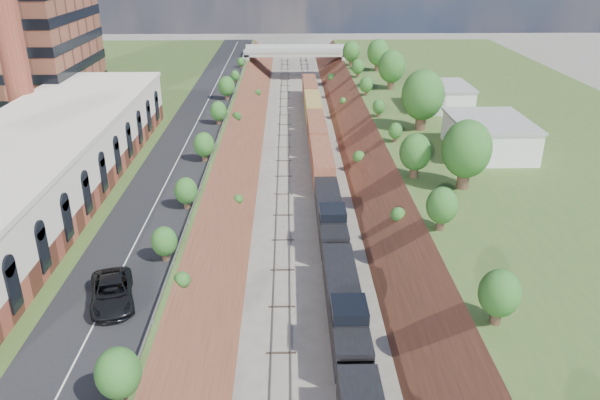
{
  "coord_description": "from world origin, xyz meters",
  "views": [
    {
      "loc": [
        -1.91,
        -18.46,
        29.17
      ],
      "look_at": [
        -0.79,
        34.76,
        6.0
      ],
      "focal_mm": 35.0,
      "sensor_mm": 36.0,
      "label": 1
    }
  ],
  "objects": [
    {
      "name": "road",
      "position": [
        -15.5,
        60.0,
        5.05
      ],
      "size": [
        8.0,
        180.0,
        0.1
      ],
      "primitive_type": "cube",
      "color": "black",
      "rests_on": "platform_left"
    },
    {
      "name": "white_building_near",
      "position": [
        23.5,
        52.0,
        7.0
      ],
      "size": [
        9.0,
        12.0,
        4.0
      ],
      "primitive_type": "cube",
      "color": "silver",
      "rests_on": "platform_right"
    },
    {
      "name": "tree_right_large",
      "position": [
        17.0,
        40.0,
        9.38
      ],
      "size": [
        5.25,
        5.25,
        7.61
      ],
      "color": "#473323",
      "rests_on": "platform_right"
    },
    {
      "name": "freight_train",
      "position": [
        2.6,
        54.19,
        2.38
      ],
      "size": [
        2.73,
        110.87,
        4.55
      ],
      "color": "black",
      "rests_on": "ground"
    },
    {
      "name": "commercial_building",
      "position": [
        -28.0,
        38.0,
        8.51
      ],
      "size": [
        14.3,
        62.3,
        7.0
      ],
      "color": "brown",
      "rests_on": "platform_left"
    },
    {
      "name": "guardrail",
      "position": [
        -11.4,
        59.8,
        5.55
      ],
      "size": [
        0.1,
        171.0,
        0.7
      ],
      "color": "#99999E",
      "rests_on": "platform_left"
    },
    {
      "name": "overpass",
      "position": [
        0.0,
        122.0,
        4.92
      ],
      "size": [
        24.5,
        8.3,
        7.4
      ],
      "color": "gray",
      "rests_on": "ground"
    },
    {
      "name": "suv",
      "position": [
        -14.87,
        18.18,
        5.99
      ],
      "size": [
        4.58,
        6.99,
        1.79
      ],
      "primitive_type": "imported",
      "rotation": [
        0.0,
        0.0,
        0.27
      ],
      "color": "black",
      "rests_on": "road"
    },
    {
      "name": "white_building_far",
      "position": [
        23.0,
        74.0,
        6.8
      ],
      "size": [
        8.0,
        10.0,
        3.6
      ],
      "primitive_type": "cube",
      "color": "silver",
      "rests_on": "platform_right"
    },
    {
      "name": "tree_left_crest",
      "position": [
        -11.8,
        20.0,
        7.04
      ],
      "size": [
        2.45,
        2.45,
        3.55
      ],
      "color": "#473323",
      "rests_on": "platform_left"
    },
    {
      "name": "embankment_left",
      "position": [
        -11.0,
        60.0,
        0.0
      ],
      "size": [
        10.0,
        180.0,
        10.0
      ],
      "primitive_type": "cube",
      "rotation": [
        0.0,
        0.79,
        0.0
      ],
      "color": "brown",
      "rests_on": "ground"
    },
    {
      "name": "embankment_right",
      "position": [
        11.0,
        60.0,
        0.0
      ],
      "size": [
        10.0,
        180.0,
        10.0
      ],
      "primitive_type": "cube",
      "rotation": [
        0.0,
        0.79,
        0.0
      ],
      "color": "brown",
      "rests_on": "ground"
    },
    {
      "name": "platform_left",
      "position": [
        -33.0,
        60.0,
        2.5
      ],
      "size": [
        44.0,
        180.0,
        5.0
      ],
      "primitive_type": "cube",
      "color": "#3A5B25",
      "rests_on": "ground"
    },
    {
      "name": "rail_right_track",
      "position": [
        2.6,
        60.0,
        0.09
      ],
      "size": [
        1.58,
        180.0,
        0.18
      ],
      "primitive_type": "cube",
      "color": "gray",
      "rests_on": "ground"
    },
    {
      "name": "platform_right",
      "position": [
        33.0,
        60.0,
        2.5
      ],
      "size": [
        44.0,
        180.0,
        5.0
      ],
      "primitive_type": "cube",
      "color": "#3A5B25",
      "rests_on": "ground"
    },
    {
      "name": "rail_left_track",
      "position": [
        -2.6,
        60.0,
        0.09
      ],
      "size": [
        1.58,
        180.0,
        0.18
      ],
      "primitive_type": "cube",
      "color": "gray",
      "rests_on": "ground"
    }
  ]
}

